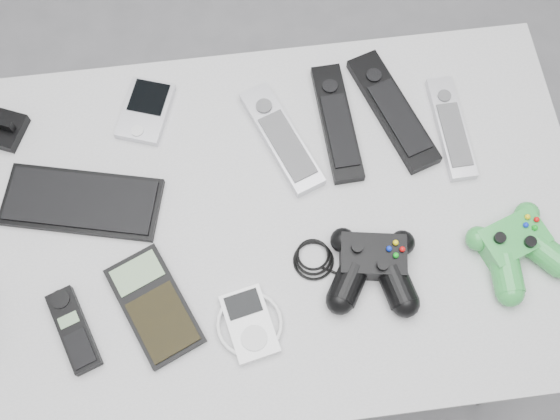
{
  "coord_description": "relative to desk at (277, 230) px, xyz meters",
  "views": [
    {
      "loc": [
        -0.11,
        -0.39,
        1.75
      ],
      "look_at": [
        -0.06,
        0.0,
        0.73
      ],
      "focal_mm": 42.0,
      "sensor_mm": 36.0,
      "label": 1
    }
  ],
  "objects": [
    {
      "name": "floor",
      "position": [
        0.06,
        0.0,
        -0.64
      ],
      "size": [
        3.5,
        3.5,
        0.0
      ],
      "primitive_type": "plane",
      "color": "slate",
      "rests_on": "ground"
    },
    {
      "name": "desk",
      "position": [
        0.0,
        0.0,
        0.0
      ],
      "size": [
        1.05,
        0.68,
        0.71
      ],
      "color": "#A0A0A2",
      "rests_on": "floor"
    },
    {
      "name": "pda_keyboard",
      "position": [
        -0.33,
        0.07,
        0.07
      ],
      "size": [
        0.28,
        0.17,
        0.02
      ],
      "primitive_type": "cube",
      "rotation": [
        0.0,
        0.0,
        -0.24
      ],
      "color": "black",
      "rests_on": "desk"
    },
    {
      "name": "pda",
      "position": [
        -0.21,
        0.23,
        0.07
      ],
      "size": [
        0.11,
        0.14,
        0.02
      ],
      "primitive_type": "cube",
      "rotation": [
        0.0,
        0.0,
        -0.34
      ],
      "color": "#BBBBC3",
      "rests_on": "desk"
    },
    {
      "name": "remote_silver_a",
      "position": [
        0.03,
        0.14,
        0.07
      ],
      "size": [
        0.13,
        0.23,
        0.02
      ],
      "primitive_type": "cube",
      "rotation": [
        0.0,
        0.0,
        0.37
      ],
      "color": "#BBBBC3",
      "rests_on": "desk"
    },
    {
      "name": "remote_black_a",
      "position": [
        0.13,
        0.16,
        0.07
      ],
      "size": [
        0.06,
        0.23,
        0.02
      ],
      "primitive_type": "cube",
      "rotation": [
        0.0,
        0.0,
        0.04
      ],
      "color": "black",
      "rests_on": "desk"
    },
    {
      "name": "remote_black_b",
      "position": [
        0.23,
        0.18,
        0.07
      ],
      "size": [
        0.13,
        0.25,
        0.02
      ],
      "primitive_type": "cube",
      "rotation": [
        0.0,
        0.0,
        0.32
      ],
      "color": "black",
      "rests_on": "desk"
    },
    {
      "name": "remote_silver_b",
      "position": [
        0.33,
        0.13,
        0.07
      ],
      "size": [
        0.05,
        0.2,
        0.02
      ],
      "primitive_type": "cube",
      "rotation": [
        0.0,
        0.0,
        0.02
      ],
      "color": "#BCBBC2",
      "rests_on": "desk"
    },
    {
      "name": "cordless_handset",
      "position": [
        -0.34,
        -0.15,
        0.07
      ],
      "size": [
        0.09,
        0.14,
        0.02
      ],
      "primitive_type": "cube",
      "rotation": [
        0.0,
        0.0,
        0.35
      ],
      "color": "black",
      "rests_on": "desk"
    },
    {
      "name": "calculator",
      "position": [
        -0.21,
        -0.13,
        0.07
      ],
      "size": [
        0.16,
        0.21,
        0.02
      ],
      "primitive_type": "cube",
      "rotation": [
        0.0,
        0.0,
        0.41
      ],
      "color": "black",
      "rests_on": "desk"
    },
    {
      "name": "mp3_player",
      "position": [
        -0.06,
        -0.18,
        0.07
      ],
      "size": [
        0.13,
        0.13,
        0.02
      ],
      "primitive_type": "cube",
      "rotation": [
        0.0,
        0.0,
        0.2
      ],
      "color": "white",
      "rests_on": "desk"
    },
    {
      "name": "controller_black",
      "position": [
        0.14,
        -0.11,
        0.09
      ],
      "size": [
        0.28,
        0.2,
        0.05
      ],
      "primitive_type": null,
      "rotation": [
        0.0,
        0.0,
        -0.17
      ],
      "color": "black",
      "rests_on": "desk"
    },
    {
      "name": "controller_green",
      "position": [
        0.38,
        -0.11,
        0.09
      ],
      "size": [
        0.19,
        0.2,
        0.05
      ],
      "primitive_type": null,
      "rotation": [
        0.0,
        0.0,
        0.34
      ],
      "color": "#248626",
      "rests_on": "desk"
    }
  ]
}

